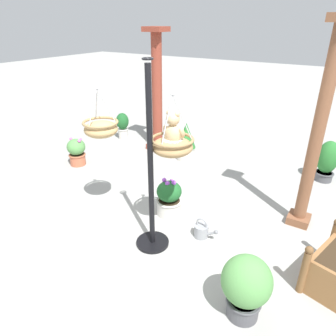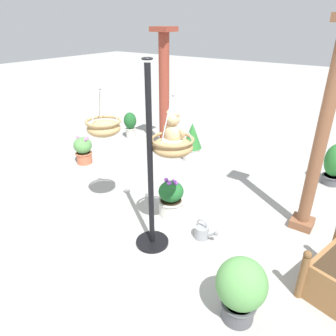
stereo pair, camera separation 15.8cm
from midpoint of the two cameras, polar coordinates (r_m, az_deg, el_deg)
name	(u,v)px [view 1 (the left image)]	position (r m, az deg, el deg)	size (l,w,h in m)	color
ground_plane	(166,240)	(4.37, -1.52, -13.15)	(40.00, 40.00, 0.00)	#9E9E99
display_pole_central	(151,197)	(3.89, -4.27, -5.33)	(0.44, 0.44, 2.40)	black
hanging_basket_with_teddy	(172,145)	(3.71, -0.43, 4.20)	(0.53, 0.53, 0.75)	#A37F51
teddy_bear	(173,130)	(3.67, -0.26, 6.99)	(0.29, 0.26, 0.42)	tan
hanging_basket_left_high	(101,128)	(4.38, -13.34, 7.19)	(0.49, 0.49, 0.68)	tan
greenhouse_pillar_left	(317,137)	(4.47, 24.92, 5.25)	(0.32, 0.32, 2.82)	brown
greenhouse_pillar_right	(157,94)	(6.95, -2.71, 13.45)	(0.43, 0.43, 2.62)	brown
potted_plant_fern_front	(246,285)	(3.29, 12.81, -20.44)	(0.50, 0.50, 0.73)	#4C4C51
potted_plant_flowering_red	(186,141)	(6.57, 2.66, 5.01)	(0.41, 0.41, 0.82)	beige
potted_plant_tall_leafy	(327,161)	(6.34, 26.76, 1.22)	(0.39, 0.39, 0.78)	#4C4C51
potted_plant_bushy_green	(123,125)	(7.89, -8.97, 7.92)	(0.31, 0.31, 0.66)	beige
potted_plant_small_succulent	(169,198)	(4.74, -0.75, -5.60)	(0.41, 0.41, 0.60)	beige
potted_plant_conical_shrub	(77,151)	(6.64, -17.21, 2.97)	(0.37, 0.37, 0.59)	#BC6042
watering_can	(202,231)	(4.38, 5.25, -11.46)	(0.35, 0.20, 0.30)	gray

